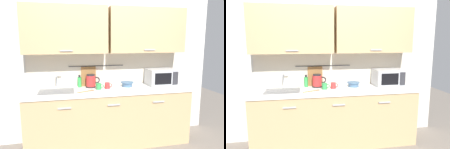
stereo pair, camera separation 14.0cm
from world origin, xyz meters
TOP-DOWN VIEW (x-y plane):
  - counter_unit at (-0.01, 0.30)m, footprint 2.53×0.64m
  - back_wall_assembly at (-0.00, 0.53)m, footprint 3.70×0.41m
  - sink_faucet at (-0.80, 0.53)m, footprint 0.09×0.17m
  - microwave at (0.91, 0.41)m, footprint 0.46×0.35m
  - electric_kettle at (-0.26, 0.48)m, footprint 0.23×0.16m
  - dish_soap_bottle at (-0.44, 0.52)m, footprint 0.06×0.06m
  - mug_near_sink at (-0.16, 0.31)m, footprint 0.12×0.08m
  - mixing_bowl at (0.32, 0.40)m, footprint 0.21×0.21m
  - mug_by_kettle at (-0.02, 0.34)m, footprint 0.12×0.08m
  - wooden_spoon at (-0.34, 0.21)m, footprint 0.27×0.13m

SIDE VIEW (x-z plane):
  - counter_unit at x=-0.01m, z-range 0.01..0.91m
  - wooden_spoon at x=-0.34m, z-range 0.90..0.91m
  - mixing_bowl at x=0.32m, z-range 0.91..0.98m
  - mug_near_sink at x=-0.16m, z-range 0.90..1.00m
  - mug_by_kettle at x=-0.02m, z-range 0.90..1.00m
  - dish_soap_bottle at x=-0.44m, z-range 0.89..1.08m
  - electric_kettle at x=-0.26m, z-range 0.90..1.11m
  - microwave at x=0.91m, z-range 0.90..1.17m
  - sink_faucet at x=-0.80m, z-range 0.93..1.15m
  - back_wall_assembly at x=0.00m, z-range 0.27..2.77m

